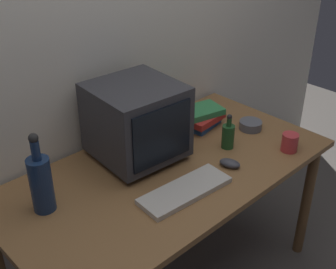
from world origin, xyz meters
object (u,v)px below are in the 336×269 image
object	(u,v)px
keyboard	(185,191)
computer_mouse	(230,163)
bottle_tall	(41,182)
mug	(290,142)
book_stack	(201,117)
crt_monitor	(136,121)
bottle_short	(228,135)
cd_spindle	(251,125)

from	to	relation	value
keyboard	computer_mouse	world-z (taller)	computer_mouse
computer_mouse	bottle_tall	xyz separation A→B (m)	(-0.78, 0.32, 0.11)
computer_mouse	mug	distance (m)	0.34
computer_mouse	mug	size ratio (longest dim) A/B	0.83
bottle_tall	book_stack	world-z (taller)	bottle_tall
crt_monitor	computer_mouse	size ratio (longest dim) A/B	4.11
bottle_short	cd_spindle	size ratio (longest dim) A/B	1.53
computer_mouse	bottle_short	world-z (taller)	bottle_short
bottle_short	computer_mouse	bearing A→B (deg)	-136.67
crt_monitor	cd_spindle	distance (m)	0.67
computer_mouse	book_stack	bearing A→B (deg)	43.07
keyboard	bottle_short	world-z (taller)	bottle_short
mug	keyboard	bearing A→B (deg)	169.83
computer_mouse	bottle_short	distance (m)	0.18
bottle_tall	keyboard	bearing A→B (deg)	-33.26
computer_mouse	book_stack	world-z (taller)	book_stack
crt_monitor	bottle_tall	size ratio (longest dim) A/B	1.18
bottle_short	keyboard	bearing A→B (deg)	-164.39
crt_monitor	mug	size ratio (longest dim) A/B	3.43
bottle_short	book_stack	distance (m)	0.25
computer_mouse	bottle_short	size ratio (longest dim) A/B	0.55
bottle_tall	mug	world-z (taller)	bottle_tall
bottle_short	mug	size ratio (longest dim) A/B	1.53
bottle_tall	cd_spindle	bearing A→B (deg)	-8.19
bottle_tall	bottle_short	bearing A→B (deg)	-12.51
book_stack	keyboard	bearing A→B (deg)	-143.53
bottle_tall	mug	bearing A→B (deg)	-21.25
bottle_tall	mug	distance (m)	1.19
mug	bottle_tall	bearing A→B (deg)	158.75
computer_mouse	bottle_short	bearing A→B (deg)	24.53
book_stack	bottle_tall	bearing A→B (deg)	-177.53
crt_monitor	cd_spindle	world-z (taller)	crt_monitor
bottle_tall	cd_spindle	size ratio (longest dim) A/B	2.91
computer_mouse	crt_monitor	bearing A→B (deg)	106.34
bottle_short	cd_spindle	world-z (taller)	bottle_short
cd_spindle	mug	bearing A→B (deg)	-97.87
crt_monitor	mug	xyz separation A→B (m)	(0.58, -0.47, -0.15)
crt_monitor	computer_mouse	world-z (taller)	crt_monitor
bottle_short	mug	world-z (taller)	bottle_short
cd_spindle	computer_mouse	bearing A→B (deg)	-156.67
keyboard	book_stack	bearing A→B (deg)	40.38
bottle_short	crt_monitor	bearing A→B (deg)	147.59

